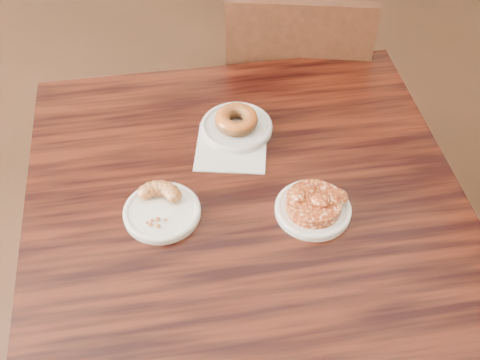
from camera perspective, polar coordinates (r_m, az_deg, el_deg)
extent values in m
plane|color=black|center=(1.90, -2.67, -13.72)|extent=(5.00, 5.00, 0.00)
cube|color=black|center=(1.51, 0.44, -10.93)|extent=(0.91, 0.91, 0.75)
cube|color=silver|center=(1.30, -0.83, 3.11)|extent=(0.18, 0.18, 0.00)
cylinder|color=silver|center=(1.34, -0.34, 5.02)|extent=(0.16, 0.16, 0.01)
cylinder|color=white|center=(1.18, -7.40, -3.05)|extent=(0.15, 0.15, 0.01)
cylinder|color=white|center=(1.19, 6.92, -2.81)|extent=(0.15, 0.15, 0.01)
torus|color=#8D3A14|center=(1.32, -0.34, 5.75)|extent=(0.10, 0.10, 0.03)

